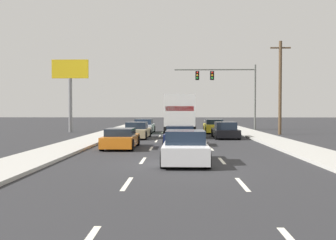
{
  "coord_description": "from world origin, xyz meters",
  "views": [
    {
      "loc": [
        -0.2,
        -14.78,
        2.18
      ],
      "look_at": [
        -0.99,
        15.56,
        1.36
      ],
      "focal_mm": 39.42,
      "sensor_mm": 36.0,
      "label": 1
    }
  ],
  "objects": [
    {
      "name": "car_white",
      "position": [
        0.11,
        0.38,
        0.61
      ],
      "size": [
        1.93,
        4.11,
        1.35
      ],
      "color": "white",
      "rests_on": "ground_plane"
    },
    {
      "name": "sidewalk_left",
      "position": [
        -6.48,
        20.0,
        0.07
      ],
      "size": [
        2.45,
        80.0,
        0.14
      ],
      "primitive_type": "cube",
      "color": "#B2AFA8",
      "rests_on": "ground_plane"
    },
    {
      "name": "car_orange",
      "position": [
        -3.45,
        6.18,
        0.54
      ],
      "size": [
        1.83,
        4.06,
        1.14
      ],
      "color": "orange",
      "rests_on": "ground_plane"
    },
    {
      "name": "ground_plane",
      "position": [
        0.0,
        25.0,
        0.0
      ],
      "size": [
        140.0,
        140.0,
        0.0
      ],
      "primitive_type": "plane",
      "color": "#2B2B2D"
    },
    {
      "name": "car_yellow",
      "position": [
        3.29,
        20.62,
        0.61
      ],
      "size": [
        1.9,
        4.59,
        1.3
      ],
      "color": "yellow",
      "rests_on": "ground_plane"
    },
    {
      "name": "roadside_billboard",
      "position": [
        -10.76,
        21.24,
        5.0
      ],
      "size": [
        3.6,
        0.36,
        7.13
      ],
      "color": "slate",
      "rests_on": "ground_plane"
    },
    {
      "name": "car_black",
      "position": [
        3.5,
        13.92,
        0.56
      ],
      "size": [
        1.88,
        4.26,
        1.26
      ],
      "color": "black",
      "rests_on": "ground_plane"
    },
    {
      "name": "sidewalk_right",
      "position": [
        6.48,
        20.0,
        0.07
      ],
      "size": [
        2.45,
        80.0,
        0.14
      ],
      "primitive_type": "cube",
      "color": "#B2AFA8",
      "rests_on": "ground_plane"
    },
    {
      "name": "box_truck",
      "position": [
        0.0,
        16.7,
        1.98
      ],
      "size": [
        2.64,
        8.63,
        3.39
      ],
      "color": "white",
      "rests_on": "ground_plane"
    },
    {
      "name": "car_navy",
      "position": [
        -0.04,
        7.97,
        0.57
      ],
      "size": [
        2.05,
        4.12,
        1.23
      ],
      "color": "#141E4C",
      "rests_on": "ground_plane"
    },
    {
      "name": "traffic_signal_mast",
      "position": [
        4.67,
        25.87,
        5.36
      ],
      "size": [
        8.93,
        0.69,
        7.16
      ],
      "color": "#595B56",
      "rests_on": "ground_plane"
    },
    {
      "name": "car_silver",
      "position": [
        -3.39,
        20.22,
        0.61
      ],
      "size": [
        1.9,
        4.45,
        1.34
      ],
      "color": "#B7BABF",
      "rests_on": "ground_plane"
    },
    {
      "name": "car_tan",
      "position": [
        -3.36,
        13.68,
        0.56
      ],
      "size": [
        1.93,
        4.31,
        1.25
      ],
      "color": "tan",
      "rests_on": "ground_plane"
    },
    {
      "name": "lane_markings",
      "position": [
        0.0,
        18.54,
        0.0
      ],
      "size": [
        3.54,
        57.0,
        0.01
      ],
      "color": "silver",
      "rests_on": "ground_plane"
    },
    {
      "name": "utility_pole_mid",
      "position": [
        8.91,
        18.25,
        4.29
      ],
      "size": [
        1.8,
        0.28,
        8.3
      ],
      "color": "brown",
      "rests_on": "ground_plane"
    }
  ]
}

